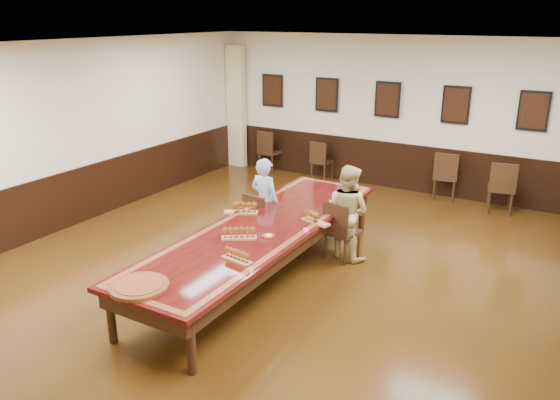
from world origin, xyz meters
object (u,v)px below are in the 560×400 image
Objects in this scene: carved_platter at (139,286)px; spare_chair_d at (501,187)px; chair_man at (261,219)px; person_woman at (347,212)px; spare_chair_b at (322,160)px; person_man at (265,202)px; spare_chair_a at (270,151)px; conference_table at (262,236)px; spare_chair_c at (446,175)px; chair_woman at (343,230)px.

spare_chair_d is at bearing 68.36° from carved_platter.
chair_man is 3.16m from carved_platter.
spare_chair_b is at bearing -47.19° from person_woman.
person_man is at bearing 37.32° from spare_chair_d.
spare_chair_a is at bearing -53.61° from person_man.
conference_table is at bearing 68.57° from person_woman.
spare_chair_d is 0.20× the size of conference_table.
spare_chair_a is 5.09m from person_woman.
spare_chair_c is 4.29m from person_man.
chair_man is 0.90× the size of spare_chair_d.
chair_man is 4.75m from spare_chair_d.
spare_chair_a is 4.43m from person_man.
chair_man is 1.08m from conference_table.
chair_man is 0.96× the size of chair_woman.
person_man is at bearing 107.56° from spare_chair_b.
spare_chair_b is at bearing -71.34° from person_man.
spare_chair_a is 1.38m from spare_chair_b.
carved_platter is (-2.68, -6.75, 0.27)m from spare_chair_d.
spare_chair_a is 1.10× the size of spare_chair_b.
person_woman is (3.57, -3.62, 0.25)m from spare_chair_a.
person_woman is at bearing 74.45° from spare_chair_c.
chair_man is at bearing 20.33° from chair_woman.
spare_chair_c reaches higher than chair_man.
spare_chair_d is 5.17m from conference_table.
person_woman is at bearing 57.01° from conference_table.
spare_chair_d reaches higher than chair_man.
spare_chair_d is 1.48× the size of carved_platter.
spare_chair_d is at bearing -124.49° from person_man.
spare_chair_c is 0.68× the size of person_man.
spare_chair_c is at bearing -26.22° from spare_chair_d.
spare_chair_a reaches higher than conference_table.
spare_chair_d is at bearing -123.84° from chair_man.
spare_chair_d is (3.06, 3.63, 0.05)m from chair_man.
spare_chair_d is 0.69× the size of person_man.
spare_chair_c reaches higher than conference_table.
spare_chair_b is 0.89× the size of spare_chair_d.
chair_man is at bearing 107.11° from spare_chair_b.
spare_chair_c is at bearing -88.02° from chair_woman.
chair_man is 3.99m from spare_chair_b.
chair_man is 0.63× the size of person_man.
spare_chair_a is at bearing 120.06° from conference_table.
person_man is at bearing -90.00° from chair_man.
chair_man is 1.35m from chair_woman.
person_woman is (0.02, 0.10, 0.27)m from chair_woman.
chair_woman is 1.34m from conference_table.
spare_chair_a is 0.99× the size of spare_chair_c.
person_woman is (1.35, 0.21, 0.01)m from person_man.
chair_woman is (1.34, 0.21, 0.02)m from chair_man.
person_man is 3.23m from carved_platter.
carved_platter is at bearing 104.93° from spare_chair_b.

